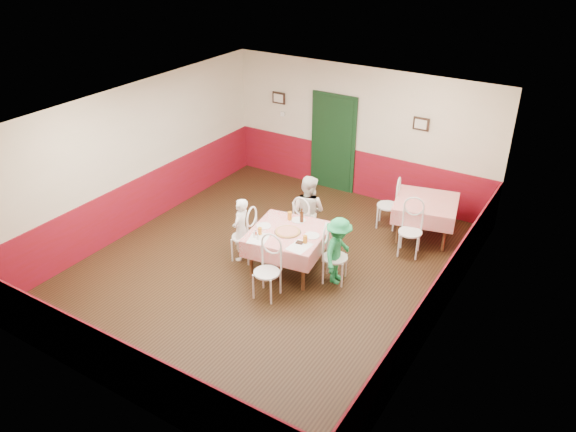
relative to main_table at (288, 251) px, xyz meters
The scene contains 39 objects.
floor 0.50m from the main_table, 157.96° to the right, with size 7.00×7.00×0.00m, color black.
ceiling 2.45m from the main_table, 157.96° to the right, with size 7.00×7.00×0.00m, color white.
back_wall 3.54m from the main_table, 95.28° to the left, with size 6.00×0.10×2.80m, color beige.
front_wall 3.78m from the main_table, 94.91° to the right, with size 6.00×0.10×2.80m, color beige.
left_wall 3.47m from the main_table, behind, with size 0.10×7.00×2.80m, color beige.
right_wall 2.88m from the main_table, ahead, with size 0.10×7.00×2.80m, color beige.
wainscot_back 3.38m from the main_table, 95.30° to the left, with size 6.00×0.03×1.00m, color maroon.
wainscot_front 3.63m from the main_table, 94.93° to the right, with size 6.00×0.03×1.00m, color maroon.
wainscot_left 3.30m from the main_table, behind, with size 0.03×7.00×1.00m, color maroon.
wainscot_right 2.68m from the main_table, ahead, with size 0.03×7.00×1.00m, color maroon.
door 3.51m from the main_table, 105.34° to the left, with size 0.96×0.06×2.10m, color black.
picture_left 4.31m from the main_table, 124.82° to the left, with size 0.32×0.03×0.26m, color black.
picture_right 3.77m from the main_table, 73.44° to the left, with size 0.32×0.03×0.26m, color black.
thermostat 4.15m from the main_table, 123.64° to the left, with size 0.10×0.03×0.10m, color white.
main_table is the anchor object (origin of this frame).
second_table 2.82m from the main_table, 55.68° to the left, with size 1.12×1.12×0.77m, color red.
chair_left 0.85m from the main_table, behind, with size 0.42×0.42×0.90m, color white, non-canonical shape.
chair_right 0.85m from the main_table, ahead, with size 0.42×0.42×0.90m, color white, non-canonical shape.
chair_far 0.85m from the main_table, 98.46° to the left, with size 0.42×0.42×0.90m, color white, non-canonical shape.
chair_near 0.85m from the main_table, 81.54° to the right, with size 0.42×0.42×0.90m, color white, non-canonical shape.
chair_second_a 2.48m from the main_table, 70.16° to the left, with size 0.42×0.42×0.90m, color white, non-canonical shape.
chair_second_b 2.24m from the main_table, 44.81° to the left, with size 0.42×0.42×0.90m, color white, non-canonical shape.
pizza 0.40m from the main_table, 65.66° to the right, with size 0.42×0.42×0.03m, color #B74723.
plate_left 0.59m from the main_table, 169.50° to the right, with size 0.25×0.25×0.01m, color white.
plate_right 0.58m from the main_table, ahead, with size 0.25×0.25×0.01m, color white.
plate_far 0.57m from the main_table, 95.34° to the left, with size 0.25×0.25×0.01m, color white.
glass_a 0.65m from the main_table, 135.27° to the right, with size 0.07×0.07×0.12m, color #BF7219.
glass_b 0.65m from the main_table, 22.01° to the right, with size 0.07×0.07×0.13m, color #BF7219.
glass_c 0.61m from the main_table, 117.73° to the left, with size 0.08×0.08×0.15m, color #BF7219.
beer_bottle 0.63m from the main_table, 84.05° to the left, with size 0.07×0.07×0.24m, color #381C0A.
shaker_a 0.73m from the main_table, 127.60° to the right, with size 0.04×0.04×0.09m, color silver.
shaker_b 0.71m from the main_table, 119.31° to the right, with size 0.04×0.04×0.09m, color silver.
shaker_c 0.70m from the main_table, 134.12° to the right, with size 0.04×0.04×0.09m, color #B23319.
menu_left 0.66m from the main_table, 121.99° to the right, with size 0.30×0.40×0.00m, color white.
menu_right 0.66m from the main_table, 38.07° to the right, with size 0.30×0.40×0.00m, color white.
wallet 0.58m from the main_table, 32.26° to the right, with size 0.11×0.09×0.02m, color black.
diner_left 0.92m from the main_table, behind, with size 0.43×0.28×1.18m, color gray.
diner_far 0.96m from the main_table, 98.46° to the left, with size 0.68×0.53×1.40m, color gray.
diner_right 0.93m from the main_table, ahead, with size 0.77×0.44×1.19m, color gray.
Camera 1 is at (4.63, -6.81, 5.47)m, focal length 35.00 mm.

